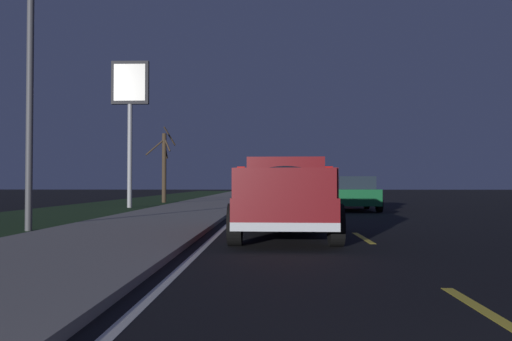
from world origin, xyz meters
TOP-DOWN VIEW (x-y plane):
  - ground at (27.00, 0.00)m, footprint 144.00×144.00m
  - sidewalk_shoulder at (27.00, 5.70)m, footprint 108.00×4.00m
  - grass_verge at (27.00, 10.70)m, footprint 108.00×6.00m
  - lane_markings at (28.87, 2.55)m, footprint 108.00×3.54m
  - pickup_truck at (10.64, 1.75)m, footprint 5.48×2.39m
  - sedan_green at (22.39, -1.61)m, footprint 4.40×2.03m
  - sedan_red at (29.02, -1.72)m, footprint 4.41×2.04m
  - gas_price_sign at (24.80, 9.29)m, footprint 0.27×1.90m
  - street_light_near at (11.87, 8.14)m, footprint 0.36×1.97m
  - bare_tree_far at (31.88, 8.99)m, footprint 1.39×1.70m

SIDE VIEW (x-z plane):
  - ground at x=27.00m, z-range 0.00..0.00m
  - grass_verge at x=27.00m, z-range 0.00..0.01m
  - lane_markings at x=28.87m, z-range 0.00..0.01m
  - sidewalk_shoulder at x=27.00m, z-range 0.00..0.12m
  - sedan_green at x=22.39m, z-range 0.01..1.55m
  - sedan_red at x=29.02m, z-range 0.01..1.55m
  - pickup_truck at x=10.64m, z-range 0.05..1.92m
  - bare_tree_far at x=31.88m, z-range -0.03..4.87m
  - street_light_near at x=11.87m, z-range 0.83..9.50m
  - gas_price_sign at x=24.80m, z-range 1.90..9.36m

